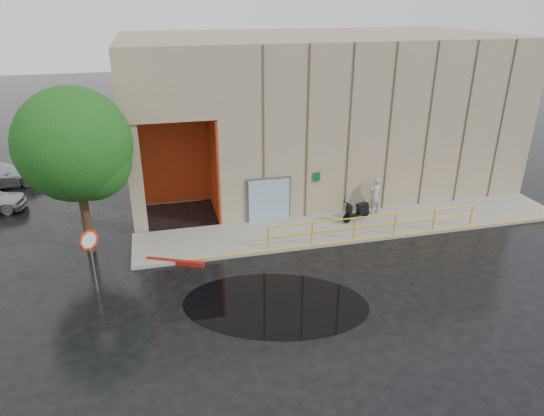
{
  "coord_description": "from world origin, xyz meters",
  "views": [
    {
      "loc": [
        -4.59,
        -14.1,
        9.75
      ],
      "look_at": [
        -0.37,
        3.0,
        2.06
      ],
      "focal_mm": 32.0,
      "sensor_mm": 36.0,
      "label": 1
    }
  ],
  "objects": [
    {
      "name": "person",
      "position": [
        5.32,
        5.5,
        1.07
      ],
      "size": [
        0.75,
        0.57,
        1.83
      ],
      "primitive_type": "imported",
      "rotation": [
        0.0,
        0.0,
        3.36
      ],
      "color": "#9D9DA1",
      "rests_on": "sidewalk"
    },
    {
      "name": "ground",
      "position": [
        0.0,
        0.0,
        0.0
      ],
      "size": [
        120.0,
        120.0,
        0.0
      ],
      "primitive_type": "plane",
      "color": "black",
      "rests_on": "ground"
    },
    {
      "name": "stop_sign",
      "position": [
        -7.15,
        1.73,
        1.83
      ],
      "size": [
        0.59,
        0.53,
        2.5
      ],
      "rotation": [
        0.0,
        0.0,
        0.33
      ],
      "color": "slate",
      "rests_on": "ground"
    },
    {
      "name": "scooter",
      "position": [
        4.2,
        4.96,
        0.85
      ],
      "size": [
        1.62,
        0.99,
        1.22
      ],
      "rotation": [
        0.0,
        0.0,
        0.34
      ],
      "color": "black",
      "rests_on": "sidewalk"
    },
    {
      "name": "red_curb",
      "position": [
        -4.31,
        3.1,
        0.09
      ],
      "size": [
        2.26,
        1.16,
        0.18
      ],
      "primitive_type": "cube",
      "rotation": [
        0.0,
        0.0,
        -0.43
      ],
      "color": "maroon",
      "rests_on": "ground"
    },
    {
      "name": "guardrail",
      "position": [
        4.25,
        3.15,
        0.68
      ],
      "size": [
        9.56,
        0.06,
        1.03
      ],
      "color": "#ECB10C",
      "rests_on": "sidewalk"
    },
    {
      "name": "tree_near",
      "position": [
        -7.52,
        5.04,
        4.42
      ],
      "size": [
        4.41,
        4.41,
        6.8
      ],
      "rotation": [
        0.0,
        0.0,
        0.42
      ],
      "color": "black",
      "rests_on": "ground"
    },
    {
      "name": "puddle",
      "position": [
        -1.12,
        -0.51,
        0.0
      ],
      "size": [
        7.35,
        5.73,
        0.01
      ],
      "primitive_type": "cube",
      "rotation": [
        0.0,
        0.0,
        -0.31
      ],
      "color": "black",
      "rests_on": "ground"
    },
    {
      "name": "sidewalk",
      "position": [
        4.0,
        4.5,
        0.07
      ],
      "size": [
        20.0,
        3.0,
        0.15
      ],
      "primitive_type": "cube",
      "color": "gray",
      "rests_on": "ground"
    },
    {
      "name": "building",
      "position": [
        5.1,
        10.98,
        4.21
      ],
      "size": [
        20.0,
        10.17,
        8.0
      ],
      "color": "gray",
      "rests_on": "ground"
    }
  ]
}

